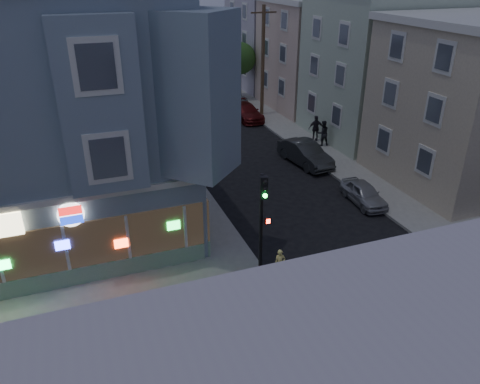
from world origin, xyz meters
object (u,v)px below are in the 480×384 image
parked_car_a (364,193)px  parked_car_d (231,97)px  street_tree_far (215,46)px  running_child (280,263)px  pedestrian_a (323,133)px  parked_car_b (305,153)px  parked_car_c (246,112)px  fire_hydrant (318,153)px  pedestrian_b (316,128)px  traffic_signal (263,208)px  street_tree_near (240,58)px  utility_pole (263,60)px

parked_car_a → parked_car_d: (0.00, 22.19, 0.06)m
street_tree_far → running_child: size_ratio=4.23×
running_child → pedestrian_a: bearing=70.8°
pedestrian_a → parked_car_b: bearing=47.8°
parked_car_b → parked_car_c: (-0.03, 10.76, -0.08)m
pedestrian_a → parked_car_a: bearing=80.4°
running_child → fire_hydrant: size_ratio=1.46×
street_tree_far → parked_car_d: 10.12m
parked_car_a → parked_car_c: 17.00m
pedestrian_a → pedestrian_b: bearing=-84.7°
parked_car_a → traffic_signal: 9.29m
street_tree_far → pedestrian_b: size_ratio=2.76×
street_tree_near → parked_car_c: 7.65m
parked_car_b → fire_hydrant: size_ratio=5.37×
utility_pole → parked_car_d: size_ratio=1.93×
street_tree_far → parked_car_a: (-1.50, -31.64, -3.35)m
utility_pole → pedestrian_b: 8.79m
parked_car_a → running_child: bearing=-144.4°
parked_car_d → traffic_signal: traffic_signal is taller
pedestrian_b → fire_hydrant: (-1.70, -3.41, -0.51)m
parked_car_c → utility_pole: bearing=19.2°
utility_pole → parked_car_c: (-1.72, -0.65, -4.12)m
parked_car_b → parked_car_d: 15.97m
street_tree_far → parked_car_a: street_tree_far is taller
street_tree_near → running_child: (-8.70, -28.20, -3.31)m
parked_car_b → traffic_signal: (-7.49, -10.40, 2.42)m
parked_car_c → parked_car_b: bearing=-91.2°
street_tree_far → pedestrian_a: street_tree_far is taller
utility_pole → street_tree_far: utility_pole is taller
parked_car_a → street_tree_near: bearing=89.6°
parked_car_b → parked_car_c: 10.76m
parked_car_b → traffic_signal: size_ratio=1.03×
parked_car_a → parked_car_d: 22.19m
running_child → pedestrian_b: size_ratio=0.65×
running_child → pedestrian_a: size_ratio=0.68×
pedestrian_b → traffic_signal: traffic_signal is taller
street_tree_near → street_tree_far: 8.00m
utility_pole → pedestrian_a: utility_pole is taller
utility_pole → parked_car_c: size_ratio=1.94×
parked_car_c → fire_hydrant: size_ratio=5.42×
parked_car_b → parked_car_d: bearing=81.3°
parked_car_d → traffic_signal: (-7.88, -26.37, 2.53)m
running_child → pedestrian_b: bearing=72.8°
street_tree_far → traffic_signal: bearing=-104.7°
running_child → fire_hydrant: running_child is taller
street_tree_far → traffic_signal: size_ratio=1.18×
pedestrian_b → parked_car_a: size_ratio=0.55×
pedestrian_b → parked_car_d: size_ratio=0.41×
parked_car_d → fire_hydrant: 15.88m
street_tree_near → parked_car_d: street_tree_near is taller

